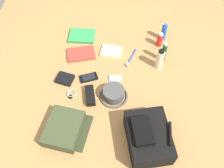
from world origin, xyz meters
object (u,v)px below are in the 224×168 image
Objects in this scene: sunscreen_spray at (160,40)px; toiletry_pouch at (65,129)px; lotion_bottle at (160,59)px; sunglasses_case at (90,95)px; deodorant_spray at (164,32)px; shampoo_bottle at (164,52)px; wristwatch at (71,94)px; paperback_novel at (82,36)px; media_player at (115,79)px; backpack at (148,137)px; cell_phone at (89,78)px; travel_guidebook at (81,54)px; notepad at (111,51)px; toothbrush at (131,59)px; bucket_hat at (114,94)px; wallet at (65,79)px.

toiletry_pouch is at bearing -36.10° from sunscreen_spray.
sunglasses_case is at bearing -55.55° from lotion_bottle.
deodorant_spray is at bearing 144.90° from toiletry_pouch.
deodorant_spray reaches higher than sunscreen_spray.
shampoo_bottle reaches higher than wristwatch.
shampoo_bottle is (0.14, 0.02, 0.03)m from sunscreen_spray.
sunscreen_spray is at bearing 87.17° from paperback_novel.
deodorant_spray is 0.53m from media_player.
lotion_bottle reaches higher than backpack.
media_player is (-0.01, 0.18, -0.00)m from cell_phone.
travel_guidebook is (-0.05, -0.56, -0.07)m from lotion_bottle.
backpack is 0.95m from paperback_novel.
travel_guidebook is (0.01, -0.58, -0.07)m from shampoo_bottle.
sunscreen_spray reaches higher than cell_phone.
shampoo_bottle reaches higher than backpack.
travel_guidebook reaches higher than notepad.
paperback_novel reaches higher than cell_phone.
toothbrush is at bearing -103.62° from lotion_bottle.
deodorant_spray is 0.28m from lotion_bottle.
deodorant_spray is 0.71× the size of paperback_novel.
sunglasses_case reaches higher than wristwatch.
lotion_bottle is 0.83× the size of paperback_novel.
toothbrush reaches higher than wristwatch.
sunscreen_spray is 0.78× the size of notepad.
bucket_hat is 2.11× the size of media_player.
travel_guidebook reaches higher than wristwatch.
bucket_hat reaches higher than travel_guidebook.
wristwatch is at bearing -48.85° from sunscreen_spray.
paperback_novel is at bearing -163.98° from cell_phone.
toothbrush is (-0.19, 0.10, 0.00)m from media_player.
sunglasses_case is at bearing 18.87° from travel_guidebook.
backpack reaches higher than toothbrush.
backpack is 0.85m from deodorant_spray.
paperback_novel reaches higher than media_player.
backpack is 1.77× the size of paperback_novel.
backpack is at bearing -6.85° from lotion_bottle.
wristwatch is at bearing -59.15° from shampoo_bottle.
bucket_hat is at bearing -45.88° from lotion_bottle.
shampoo_bottle is 0.07m from lotion_bottle.
paperback_novel is (-0.23, -0.58, -0.07)m from lotion_bottle.
backpack is 0.46m from sunglasses_case.
wallet is at bearing -55.41° from deodorant_spray.
lotion_bottle is 0.64m from wristwatch.
media_player is 0.31m from wristwatch.
cell_phone is (0.20, 0.09, -0.00)m from travel_guidebook.
paperback_novel reaches higher than travel_guidebook.
wallet reaches higher than media_player.
deodorant_spray is at bearing 141.92° from media_player.
cell_phone is 0.17m from wristwatch.
shampoo_bottle is 0.70m from wallet.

